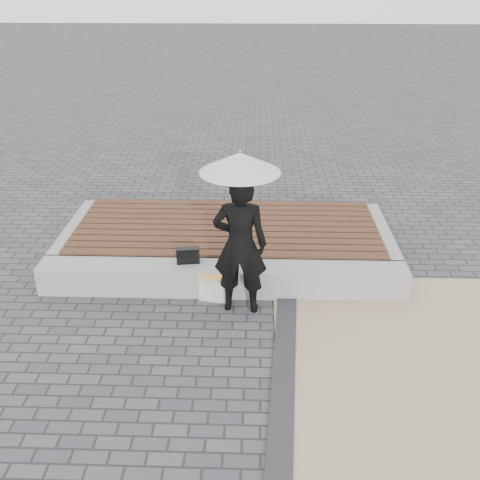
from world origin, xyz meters
The scene contains 10 objects.
ground centered at (0.00, 0.00, 0.00)m, with size 80.00×80.00×0.00m, color #49484D.
edging_band centered at (0.75, -0.50, 0.02)m, with size 0.25×5.20×0.04m, color #2D2D30.
seating_ledge centered at (0.00, 1.60, 0.20)m, with size 5.00×0.45×0.40m, color #A9A9A4.
timber_platform centered at (0.00, 2.80, 0.20)m, with size 5.00×2.00×0.40m, color #A1A19B.
timber_decking centered at (0.00, 2.80, 0.42)m, with size 4.60×2.00×0.04m, color brown, non-canonical shape.
woman centered at (0.25, 1.18, 0.93)m, with size 0.68×0.45×1.86m, color black.
parasol centered at (0.25, 1.18, 2.00)m, with size 0.95×0.95×1.22m.
handbag centered at (-0.47, 1.66, 0.51)m, with size 0.31×0.11×0.22m, color black.
canvas_tote centered at (-0.10, 1.38, 0.19)m, with size 0.37×0.15×0.39m, color beige.
magazine centered at (-0.10, 1.33, 0.39)m, with size 0.30×0.22×0.01m, color #EA5445.
Camera 1 is at (0.45, -4.84, 4.03)m, focal length 41.04 mm.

